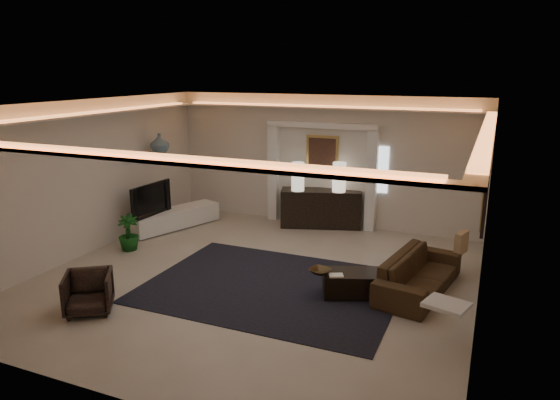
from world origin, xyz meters
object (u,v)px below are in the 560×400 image
at_px(sofa, 419,274).
at_px(armchair, 88,293).
at_px(console, 321,209).
at_px(coffee_table, 354,283).

height_order(sofa, armchair, armchair).
distance_m(console, sofa, 3.70).
relative_size(console, coffee_table, 1.83).
height_order(sofa, coffee_table, sofa).
height_order(console, armchair, console).
xyz_separation_m(console, armchair, (-1.76, -5.29, -0.10)).
xyz_separation_m(sofa, coffee_table, (-0.90, -0.54, -0.09)).
xyz_separation_m(coffee_table, armchair, (-3.40, -2.05, 0.09)).
bearing_deg(armchair, console, 36.93).
bearing_deg(console, coffee_table, -80.86).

